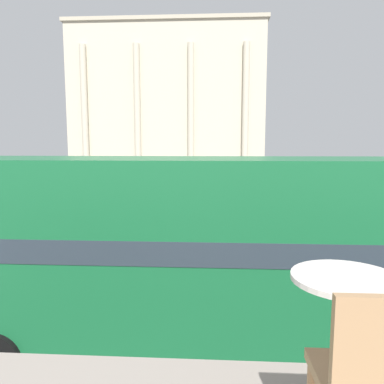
# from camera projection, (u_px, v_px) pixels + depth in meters

# --- Properties ---
(double_decker_bus) EXTENTS (10.71, 2.68, 4.24)m
(double_decker_bus) POSITION_uv_depth(u_px,v_px,m) (209.00, 249.00, 7.71)
(double_decker_bus) COLOR black
(double_decker_bus) RESTS_ON ground_plane
(cafe_dining_table) EXTENTS (0.60, 0.60, 0.73)m
(cafe_dining_table) POSITION_uv_depth(u_px,v_px,m) (345.00, 310.00, 2.07)
(cafe_dining_table) COLOR #2D2D30
(cafe_dining_table) RESTS_ON cafe_floor_slab
(cafe_chair_0) EXTENTS (0.40, 0.40, 0.91)m
(cafe_chair_0) POSITION_uv_depth(u_px,v_px,m) (372.00, 379.00, 1.49)
(cafe_chair_0) COLOR #A87F56
(cafe_chair_0) RESTS_ON cafe_floor_slab
(plaza_building_left) EXTENTS (28.35, 12.28, 21.63)m
(plaza_building_left) POSITION_uv_depth(u_px,v_px,m) (169.00, 102.00, 56.85)
(plaza_building_left) COLOR beige
(plaza_building_left) RESTS_ON ground_plane
(traffic_light_near) EXTENTS (0.42, 0.24, 3.26)m
(traffic_light_near) POSITION_uv_depth(u_px,v_px,m) (61.00, 218.00, 11.99)
(traffic_light_near) COLOR black
(traffic_light_near) RESTS_ON ground_plane
(traffic_light_mid) EXTENTS (0.42, 0.24, 3.59)m
(traffic_light_mid) POSITION_uv_depth(u_px,v_px,m) (296.00, 188.00, 18.53)
(traffic_light_mid) COLOR black
(traffic_light_mid) RESTS_ON ground_plane
(traffic_light_far) EXTENTS (0.42, 0.24, 3.60)m
(traffic_light_far) POSITION_uv_depth(u_px,v_px,m) (289.00, 178.00, 24.17)
(traffic_light_far) COLOR black
(traffic_light_far) RESTS_ON ground_plane
(pedestrian_blue) EXTENTS (0.32, 0.32, 1.62)m
(pedestrian_blue) POSITION_uv_depth(u_px,v_px,m) (346.00, 193.00, 27.43)
(pedestrian_blue) COLOR #282B33
(pedestrian_blue) RESTS_ON ground_plane
(pedestrian_white) EXTENTS (0.32, 0.32, 1.70)m
(pedestrian_white) POSITION_uv_depth(u_px,v_px,m) (262.00, 182.00, 35.26)
(pedestrian_white) COLOR #282B33
(pedestrian_white) RESTS_ON ground_plane
(pedestrian_black) EXTENTS (0.32, 0.32, 1.68)m
(pedestrian_black) POSITION_uv_depth(u_px,v_px,m) (368.00, 198.00, 24.61)
(pedestrian_black) COLOR #282B33
(pedestrian_black) RESTS_ON ground_plane
(pedestrian_yellow) EXTENTS (0.32, 0.32, 1.73)m
(pedestrian_yellow) POSITION_uv_depth(u_px,v_px,m) (362.00, 195.00, 26.26)
(pedestrian_yellow) COLOR #282B33
(pedestrian_yellow) RESTS_ON ground_plane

